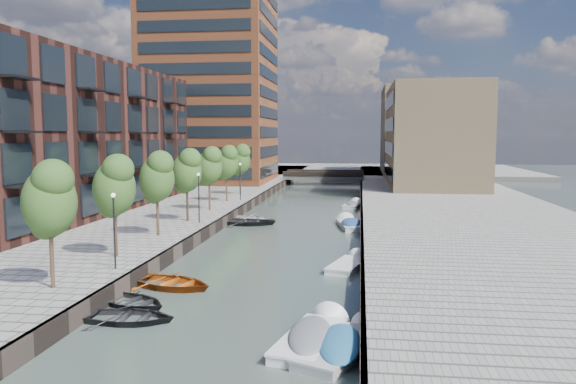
% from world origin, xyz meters
% --- Properties ---
extents(water, '(300.00, 300.00, 0.00)m').
position_xyz_m(water, '(0.00, 40.00, 0.00)').
color(water, '#38473F').
rests_on(water, ground).
extents(quay_left, '(60.00, 140.00, 1.00)m').
position_xyz_m(quay_left, '(-36.00, 40.00, 0.50)').
color(quay_left, gray).
rests_on(quay_left, ground).
extents(quay_right, '(20.00, 140.00, 1.00)m').
position_xyz_m(quay_right, '(16.00, 40.00, 0.50)').
color(quay_right, gray).
rests_on(quay_right, ground).
extents(quay_wall_left, '(0.25, 140.00, 1.00)m').
position_xyz_m(quay_wall_left, '(-6.10, 40.00, 0.50)').
color(quay_wall_left, '#332823').
rests_on(quay_wall_left, ground).
extents(quay_wall_right, '(0.25, 140.00, 1.00)m').
position_xyz_m(quay_wall_right, '(6.10, 40.00, 0.50)').
color(quay_wall_right, '#332823').
rests_on(quay_wall_right, ground).
extents(far_closure, '(80.00, 40.00, 1.00)m').
position_xyz_m(far_closure, '(0.00, 100.00, 0.50)').
color(far_closure, gray).
rests_on(far_closure, ground).
extents(apartment_block, '(8.00, 38.00, 14.00)m').
position_xyz_m(apartment_block, '(-20.00, 30.00, 8.00)').
color(apartment_block, '#321813').
rests_on(apartment_block, quay_left).
extents(tower, '(18.00, 18.00, 30.00)m').
position_xyz_m(tower, '(-17.00, 65.00, 16.00)').
color(tower, '#974E2C').
rests_on(tower, quay_left).
extents(tan_block_near, '(12.00, 25.00, 14.00)m').
position_xyz_m(tan_block_near, '(16.00, 62.00, 8.00)').
color(tan_block_near, tan).
rests_on(tan_block_near, quay_right).
extents(tan_block_far, '(12.00, 20.00, 16.00)m').
position_xyz_m(tan_block_far, '(16.00, 88.00, 9.00)').
color(tan_block_far, tan).
rests_on(tan_block_far, quay_right).
extents(bridge, '(13.00, 6.00, 1.30)m').
position_xyz_m(bridge, '(0.00, 72.00, 1.39)').
color(bridge, gray).
rests_on(bridge, ground).
extents(tree_0, '(2.50, 2.50, 5.95)m').
position_xyz_m(tree_0, '(-8.50, 4.00, 5.31)').
color(tree_0, '#382619').
rests_on(tree_0, quay_left).
extents(tree_1, '(2.50, 2.50, 5.95)m').
position_xyz_m(tree_1, '(-8.50, 11.00, 5.31)').
color(tree_1, '#382619').
rests_on(tree_1, quay_left).
extents(tree_2, '(2.50, 2.50, 5.95)m').
position_xyz_m(tree_2, '(-8.50, 18.00, 5.31)').
color(tree_2, '#382619').
rests_on(tree_2, quay_left).
extents(tree_3, '(2.50, 2.50, 5.95)m').
position_xyz_m(tree_3, '(-8.50, 25.00, 5.31)').
color(tree_3, '#382619').
rests_on(tree_3, quay_left).
extents(tree_4, '(2.50, 2.50, 5.95)m').
position_xyz_m(tree_4, '(-8.50, 32.00, 5.31)').
color(tree_4, '#382619').
rests_on(tree_4, quay_left).
extents(tree_5, '(2.50, 2.50, 5.95)m').
position_xyz_m(tree_5, '(-8.50, 39.00, 5.31)').
color(tree_5, '#382619').
rests_on(tree_5, quay_left).
extents(tree_6, '(2.50, 2.50, 5.95)m').
position_xyz_m(tree_6, '(-8.50, 46.00, 5.31)').
color(tree_6, '#382619').
rests_on(tree_6, quay_left).
extents(lamp_0, '(0.24, 0.24, 4.12)m').
position_xyz_m(lamp_0, '(-7.20, 8.00, 3.51)').
color(lamp_0, black).
rests_on(lamp_0, quay_left).
extents(lamp_1, '(0.24, 0.24, 4.12)m').
position_xyz_m(lamp_1, '(-7.20, 24.00, 3.51)').
color(lamp_1, black).
rests_on(lamp_1, quay_left).
extents(lamp_2, '(0.24, 0.24, 4.12)m').
position_xyz_m(lamp_2, '(-7.20, 40.00, 3.51)').
color(lamp_2, black).
rests_on(lamp_2, quay_left).
extents(sloop_0, '(4.89, 4.31, 0.84)m').
position_xyz_m(sloop_0, '(-5.03, 4.93, 0.00)').
color(sloop_0, black).
rests_on(sloop_0, ground).
extents(sloop_1, '(4.26, 3.05, 0.88)m').
position_xyz_m(sloop_1, '(-4.20, 2.58, 0.00)').
color(sloop_1, '#242326').
rests_on(sloop_1, ground).
extents(sloop_2, '(5.74, 4.88, 1.01)m').
position_xyz_m(sloop_2, '(-4.14, 8.19, 0.00)').
color(sloop_2, '#984210').
rests_on(sloop_2, ground).
extents(sloop_3, '(4.96, 4.05, 0.90)m').
position_xyz_m(sloop_3, '(-4.16, 31.93, 0.00)').
color(sloop_3, silver).
rests_on(sloop_3, ground).
extents(sloop_4, '(5.39, 4.06, 1.06)m').
position_xyz_m(sloop_4, '(-4.20, 29.51, 0.00)').
color(sloop_4, black).
rests_on(sloop_4, ground).
extents(motorboat_0, '(3.65, 5.38, 1.70)m').
position_xyz_m(motorboat_0, '(5.44, 0.45, 0.21)').
color(motorboat_0, '#BCBCBA').
rests_on(motorboat_0, ground).
extents(motorboat_1, '(2.94, 5.55, 1.76)m').
position_xyz_m(motorboat_1, '(4.15, 1.24, 0.21)').
color(motorboat_1, white).
rests_on(motorboat_1, ground).
extents(motorboat_2, '(2.74, 4.82, 1.52)m').
position_xyz_m(motorboat_2, '(5.35, 14.29, 0.09)').
color(motorboat_2, white).
rests_on(motorboat_2, ground).
extents(motorboat_3, '(2.90, 5.72, 1.82)m').
position_xyz_m(motorboat_3, '(5.07, 29.46, 0.22)').
color(motorboat_3, silver).
rests_on(motorboat_3, ground).
extents(motorboat_4, '(2.30, 4.81, 1.54)m').
position_xyz_m(motorboat_4, '(5.15, 43.74, 0.19)').
color(motorboat_4, silver).
rests_on(motorboat_4, ground).
extents(car, '(2.41, 4.53, 1.47)m').
position_xyz_m(car, '(11.58, 64.77, 1.73)').
color(car, silver).
rests_on(car, quay_right).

